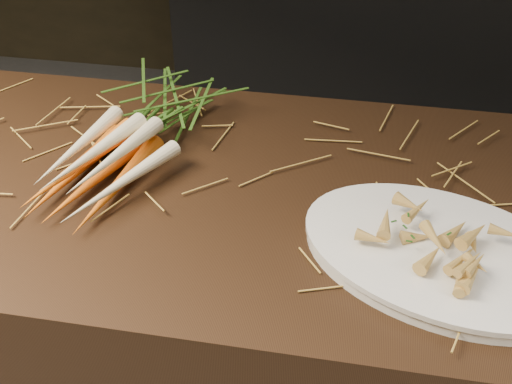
% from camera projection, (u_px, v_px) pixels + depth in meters
% --- Properties ---
extents(main_counter, '(2.40, 0.70, 0.90)m').
position_uv_depth(main_counter, '(234.00, 352.00, 1.39)').
color(main_counter, black).
rests_on(main_counter, ground).
extents(back_counter, '(1.82, 0.62, 0.84)m').
position_uv_depth(back_counter, '(387.00, 35.00, 2.85)').
color(back_counter, black).
rests_on(back_counter, ground).
extents(straw_bedding, '(1.40, 0.60, 0.02)m').
position_uv_depth(straw_bedding, '(229.00, 181.00, 1.12)').
color(straw_bedding, '#A7772B').
rests_on(straw_bedding, main_counter).
extents(root_veg_bunch, '(0.27, 0.54, 0.10)m').
position_uv_depth(root_veg_bunch, '(143.00, 125.00, 1.20)').
color(root_veg_bunch, '#E25A02').
rests_on(root_veg_bunch, main_counter).
extents(serving_platter, '(0.50, 0.41, 0.02)m').
position_uv_depth(serving_platter, '(441.00, 256.00, 0.96)').
color(serving_platter, white).
rests_on(serving_platter, main_counter).
extents(roasted_veg_heap, '(0.25, 0.21, 0.05)m').
position_uv_depth(roasted_veg_heap, '(445.00, 239.00, 0.94)').
color(roasted_veg_heap, '#B4933C').
rests_on(roasted_veg_heap, serving_platter).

